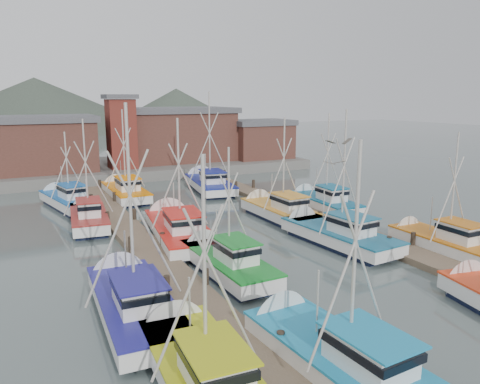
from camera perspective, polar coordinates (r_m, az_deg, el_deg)
name	(u,v)px	position (r m, az deg, el deg)	size (l,w,h in m)	color
ground	(287,261)	(27.99, 5.75, -8.32)	(260.00, 260.00, 0.00)	#455251
dock_left	(152,255)	(28.71, -10.72, -7.51)	(2.30, 46.00, 1.50)	brown
dock_right	(339,226)	(34.98, 11.92, -4.08)	(2.30, 46.00, 1.50)	brown
quay	(132,167)	(61.48, -13.05, 2.94)	(44.00, 16.00, 1.20)	slate
shed_left	(37,143)	(57.47, -23.48, 5.46)	(12.72, 8.48, 6.20)	brown
shed_center	(176,134)	(62.70, -7.86, 7.05)	(14.84, 9.54, 6.90)	brown
shed_right	(259,139)	(64.51, 2.38, 6.51)	(8.48, 6.36, 5.20)	brown
lookout_tower	(121,131)	(56.63, -14.28, 7.21)	(3.60, 3.60, 8.50)	maroon
distant_hills	(10,132)	(145.05, -26.27, 6.62)	(175.00, 140.00, 42.00)	#485446
boat_0	(335,356)	(17.45, 11.46, -19.01)	(3.64, 9.30, 9.01)	black
boat_2	(199,368)	(16.56, -4.97, -20.62)	(3.55, 8.90, 8.60)	black
boat_4	(224,261)	(25.85, -1.97, -8.39)	(3.08, 8.28, 7.61)	black
boat_5	(333,234)	(31.36, 11.30, -4.98)	(3.83, 9.44, 9.56)	black
boat_6	(132,300)	(21.66, -13.05, -12.74)	(4.11, 9.41, 10.08)	black
boat_7	(440,242)	(31.60, 23.21, -5.60)	(3.26, 7.91, 8.09)	black
boat_8	(178,228)	(32.20, -7.59, -4.43)	(4.54, 10.65, 9.13)	black
boat_9	(278,211)	(36.98, 4.66, -2.27)	(3.54, 9.04, 8.75)	black
boat_10	(89,217)	(36.77, -17.97, -2.88)	(3.46, 8.28, 8.57)	black
boat_11	(322,202)	(40.51, 9.93, -1.18)	(3.57, 8.49, 8.86)	black
boat_12	(124,191)	(45.75, -13.94, 0.11)	(3.68, 9.14, 9.14)	black
boat_13	(208,183)	(48.53, -3.89, 1.08)	(4.67, 10.60, 10.95)	black
boat_14	(67,200)	(43.44, -20.36, -0.89)	(4.30, 9.02, 7.33)	black
gull_near	(339,142)	(18.75, 11.97, 5.97)	(1.51, 0.66, 0.24)	gray
gull_far	(334,163)	(29.44, 11.44, 3.49)	(1.48, 0.65, 0.24)	gray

